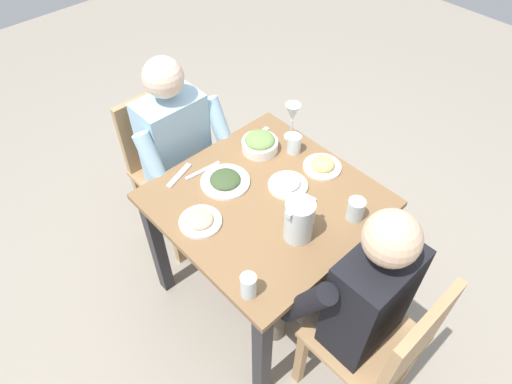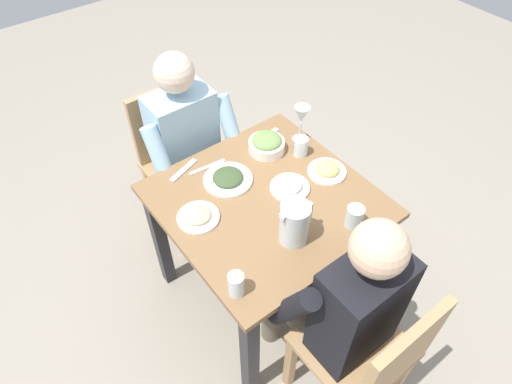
# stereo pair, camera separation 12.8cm
# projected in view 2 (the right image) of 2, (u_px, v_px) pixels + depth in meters

# --- Properties ---
(ground_plane) EXTENTS (8.00, 8.00, 0.00)m
(ground_plane) POSITION_uv_depth(u_px,v_px,m) (264.00, 288.00, 2.52)
(ground_plane) COLOR gray
(dining_table) EXTENTS (0.88, 0.88, 0.75)m
(dining_table) POSITION_uv_depth(u_px,v_px,m) (266.00, 218.00, 2.07)
(dining_table) COLOR olive
(dining_table) RESTS_ON ground_plane
(chair_near) EXTENTS (0.40, 0.40, 0.90)m
(chair_near) POSITION_uv_depth(u_px,v_px,m) (370.00, 357.00, 1.73)
(chair_near) COLOR tan
(chair_near) RESTS_ON ground_plane
(chair_far) EXTENTS (0.40, 0.40, 0.90)m
(chair_far) POSITION_uv_depth(u_px,v_px,m) (178.00, 156.00, 2.52)
(chair_far) COLOR tan
(chair_far) RESTS_ON ground_plane
(diner_near) EXTENTS (0.48, 0.53, 1.19)m
(diner_near) POSITION_uv_depth(u_px,v_px,m) (338.00, 300.00, 1.74)
(diner_near) COLOR black
(diner_near) RESTS_ON ground_plane
(diner_far) EXTENTS (0.48, 0.53, 1.19)m
(diner_far) POSITION_uv_depth(u_px,v_px,m) (195.00, 156.00, 2.30)
(diner_far) COLOR #9EC6E0
(diner_far) RESTS_ON ground_plane
(water_pitcher) EXTENTS (0.16, 0.12, 0.19)m
(water_pitcher) POSITION_uv_depth(u_px,v_px,m) (295.00, 223.00, 1.76)
(water_pitcher) COLOR silver
(water_pitcher) RESTS_ON dining_table
(salad_bowl) EXTENTS (0.18, 0.18, 0.09)m
(salad_bowl) POSITION_uv_depth(u_px,v_px,m) (267.00, 144.00, 2.16)
(salad_bowl) COLOR white
(salad_bowl) RESTS_ON dining_table
(plate_beans) EXTENTS (0.18, 0.18, 0.04)m
(plate_beans) POSITION_uv_depth(u_px,v_px,m) (198.00, 216.00, 1.89)
(plate_beans) COLOR white
(plate_beans) RESTS_ON dining_table
(plate_fries) EXTENTS (0.18, 0.18, 0.06)m
(plate_fries) POSITION_uv_depth(u_px,v_px,m) (327.00, 170.00, 2.07)
(plate_fries) COLOR white
(plate_fries) RESTS_ON dining_table
(plate_dolmas) EXTENTS (0.22, 0.22, 0.04)m
(plate_dolmas) POSITION_uv_depth(u_px,v_px,m) (228.00, 178.00, 2.04)
(plate_dolmas) COLOR white
(plate_dolmas) RESTS_ON dining_table
(plate_yoghurt) EXTENTS (0.18, 0.18, 0.06)m
(plate_yoghurt) POSITION_uv_depth(u_px,v_px,m) (290.00, 186.00, 2.00)
(plate_yoghurt) COLOR white
(plate_yoghurt) RESTS_ON dining_table
(water_glass_far_left) EXTENTS (0.07, 0.07, 0.10)m
(water_glass_far_left) POSITION_uv_depth(u_px,v_px,m) (354.00, 217.00, 1.84)
(water_glass_far_left) COLOR silver
(water_glass_far_left) RESTS_ON dining_table
(water_glass_by_pitcher) EXTENTS (0.07, 0.07, 0.10)m
(water_glass_by_pitcher) POSITION_uv_depth(u_px,v_px,m) (301.00, 146.00, 2.14)
(water_glass_by_pitcher) COLOR silver
(water_glass_by_pitcher) RESTS_ON dining_table
(water_glass_near_right) EXTENTS (0.06, 0.06, 0.11)m
(water_glass_near_right) POSITION_uv_depth(u_px,v_px,m) (236.00, 285.00, 1.62)
(water_glass_near_right) COLOR silver
(water_glass_near_right) RESTS_ON dining_table
(wine_glass) EXTENTS (0.08, 0.08, 0.20)m
(wine_glass) POSITION_uv_depth(u_px,v_px,m) (301.00, 117.00, 2.15)
(wine_glass) COLOR silver
(wine_glass) RESTS_ON dining_table
(fork_near) EXTENTS (0.17, 0.05, 0.01)m
(fork_near) POSITION_uv_depth(u_px,v_px,m) (266.00, 136.00, 2.26)
(fork_near) COLOR silver
(fork_near) RESTS_ON dining_table
(knife_near) EXTENTS (0.19, 0.04, 0.01)m
(knife_near) POSITION_uv_depth(u_px,v_px,m) (207.00, 167.00, 2.11)
(knife_near) COLOR silver
(knife_near) RESTS_ON dining_table
(fork_far) EXTENTS (0.17, 0.08, 0.01)m
(fork_far) POSITION_uv_depth(u_px,v_px,m) (184.00, 170.00, 2.09)
(fork_far) COLOR silver
(fork_far) RESTS_ON dining_table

